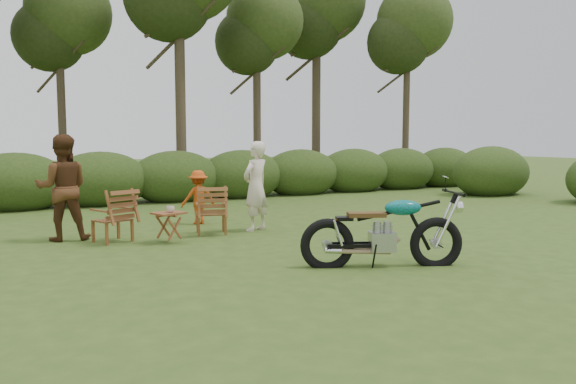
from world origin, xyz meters
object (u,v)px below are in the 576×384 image
cup (170,209)px  child (199,224)px  motorcycle (382,266)px  lawn_chair_right (212,234)px  side_table (169,227)px  adult_b (64,240)px  lawn_chair_left (113,242)px  adult_a (256,231)px

cup → child: 2.14m
motorcycle → cup: (-2.02, 3.03, 0.56)m
motorcycle → lawn_chair_right: size_ratio=2.40×
side_table → adult_b: bearing=144.5°
lawn_chair_right → lawn_chair_left: lawn_chair_left is taller
lawn_chair_right → child: bearing=-82.8°
side_table → child: bearing=56.7°
lawn_chair_right → child: size_ratio=0.80×
motorcycle → lawn_chair_right: 3.72m
motorcycle → adult_b: bearing=154.9°
lawn_chair_left → adult_b: size_ratio=0.49×
adult_a → adult_b: bearing=-38.0°
lawn_chair_left → adult_a: size_ratio=0.53×
lawn_chair_right → child: 1.24m
motorcycle → child: motorcycle is taller
lawn_chair_right → side_table: bearing=43.7°
lawn_chair_left → child: size_ratio=0.82×
motorcycle → side_table: size_ratio=4.11×
cup → lawn_chair_left: bearing=146.4°
adult_a → child: 1.46m
adult_b → lawn_chair_left: bearing=150.4°
side_table → adult_a: (1.79, 0.40, -0.26)m
motorcycle → child: (-0.91, 4.77, 0.00)m
lawn_chair_left → adult_b: 0.89m
adult_a → lawn_chair_left: bearing=-28.9°
child → adult_a: bearing=119.0°
lawn_chair_left → lawn_chair_right: bearing=157.7°
lawn_chair_right → adult_a: adult_a is taller
lawn_chair_right → lawn_chair_left: bearing=15.2°
cup → adult_b: (-1.52, 1.11, -0.56)m
side_table → adult_b: (-1.51, 1.08, -0.26)m
adult_b → cup: bearing=153.2°
cup → adult_b: 1.97m
adult_b → child: bearing=-157.2°
child → side_table: bearing=58.6°
lawn_chair_left → adult_b: adult_b is taller
motorcycle → lawn_chair_right: bearing=131.6°
lawn_chair_left → child: child is taller
adult_b → lawn_chair_right: bearing=175.6°
child → cup: bearing=59.6°
cup → child: bearing=57.6°
child → adult_b: bearing=15.5°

